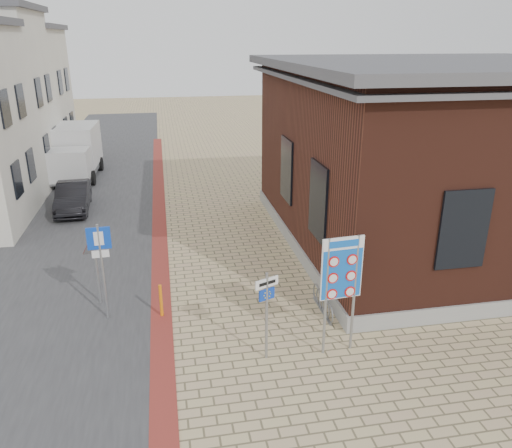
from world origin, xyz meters
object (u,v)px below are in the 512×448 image
object	(u,v)px
sedan	(73,197)
border_sign	(342,270)
essen_sign	(267,303)
bollard	(161,301)
box_truck	(75,152)
parking_sign	(101,255)

from	to	relation	value
sedan	border_sign	distance (m)	15.36
sedan	border_sign	xyz separation A→B (m)	(8.26, -12.85, 1.62)
essen_sign	bollard	xyz separation A→B (m)	(-2.55, 2.50, -1.05)
sedan	bollard	bearing A→B (deg)	-72.54
sedan	bollard	size ratio (longest dim) A/B	3.92
box_truck	border_sign	size ratio (longest dim) A/B	1.77
box_truck	border_sign	xyz separation A→B (m)	(8.90, -18.86, 0.79)
sedan	box_truck	world-z (taller)	box_truck
bollard	essen_sign	bearing A→B (deg)	-44.47
bollard	border_sign	bearing A→B (deg)	-30.01
border_sign	parking_sign	size ratio (longest dim) A/B	1.09
border_sign	essen_sign	distance (m)	1.98
border_sign	essen_sign	bearing A→B (deg)	173.84
essen_sign	bollard	size ratio (longest dim) A/B	2.35
sedan	essen_sign	world-z (taller)	essen_sign
sedan	border_sign	size ratio (longest dim) A/B	1.25
box_truck	sedan	bearing A→B (deg)	-82.12
box_truck	bollard	bearing A→B (deg)	-72.75
parking_sign	bollard	distance (m)	2.14
bollard	parking_sign	bearing A→B (deg)	173.07
parking_sign	essen_sign	bearing A→B (deg)	-35.88
border_sign	box_truck	bearing A→B (deg)	110.17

